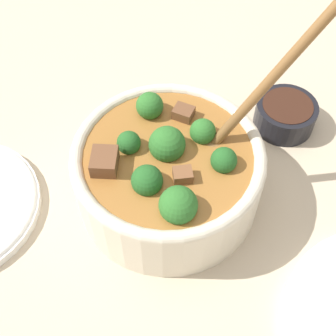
% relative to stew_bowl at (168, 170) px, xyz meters
% --- Properties ---
extents(ground_plane, '(4.00, 4.00, 0.00)m').
position_rel_stew_bowl_xyz_m(ground_plane, '(0.00, -0.00, -0.06)').
color(ground_plane, '#C6B293').
extents(stew_bowl, '(0.30, 0.23, 0.26)m').
position_rel_stew_bowl_xyz_m(stew_bowl, '(0.00, 0.00, 0.00)').
color(stew_bowl, beige).
rests_on(stew_bowl, ground_plane).
extents(condiment_bowl, '(0.09, 0.09, 0.04)m').
position_rel_stew_bowl_xyz_m(condiment_bowl, '(-0.18, -0.10, -0.03)').
color(condiment_bowl, black).
rests_on(condiment_bowl, ground_plane).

